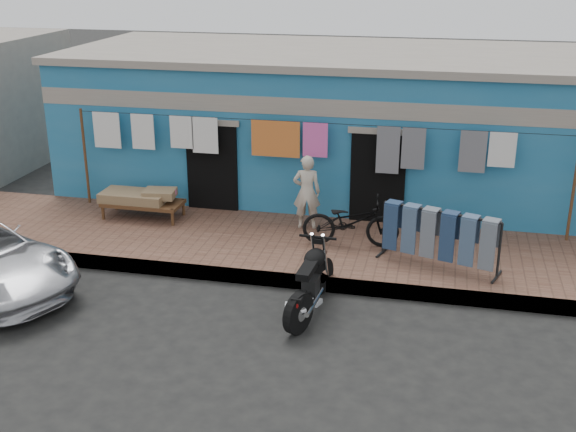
{
  "coord_description": "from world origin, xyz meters",
  "views": [
    {
      "loc": [
        2.57,
        -9.48,
        5.52
      ],
      "look_at": [
        0.0,
        2.0,
        1.15
      ],
      "focal_mm": 45.0,
      "sensor_mm": 36.0,
      "label": 1
    }
  ],
  "objects_px": {
    "charpoy": "(143,204)",
    "jeans_rack": "(439,237)",
    "bicycle": "(351,216)",
    "motorcycle": "(310,280)",
    "seated_person": "(307,192)"
  },
  "relations": [
    {
      "from": "motorcycle",
      "to": "jeans_rack",
      "type": "relative_size",
      "value": 0.8
    },
    {
      "from": "bicycle",
      "to": "jeans_rack",
      "type": "distance_m",
      "value": 1.74
    },
    {
      "from": "seated_person",
      "to": "charpoy",
      "type": "distance_m",
      "value": 3.47
    },
    {
      "from": "charpoy",
      "to": "jeans_rack",
      "type": "distance_m",
      "value": 6.17
    },
    {
      "from": "jeans_rack",
      "to": "bicycle",
      "type": "bearing_deg",
      "value": 160.61
    },
    {
      "from": "bicycle",
      "to": "jeans_rack",
      "type": "xyz_separation_m",
      "value": [
        1.64,
        -0.58,
        -0.05
      ]
    },
    {
      "from": "seated_person",
      "to": "bicycle",
      "type": "relative_size",
      "value": 0.84
    },
    {
      "from": "seated_person",
      "to": "bicycle",
      "type": "height_order",
      "value": "seated_person"
    },
    {
      "from": "motorcycle",
      "to": "charpoy",
      "type": "height_order",
      "value": "motorcycle"
    },
    {
      "from": "bicycle",
      "to": "jeans_rack",
      "type": "relative_size",
      "value": 0.8
    },
    {
      "from": "charpoy",
      "to": "jeans_rack",
      "type": "height_order",
      "value": "jeans_rack"
    },
    {
      "from": "seated_person",
      "to": "jeans_rack",
      "type": "bearing_deg",
      "value": 144.5
    },
    {
      "from": "charpoy",
      "to": "jeans_rack",
      "type": "xyz_separation_m",
      "value": [
        6.06,
        -1.14,
        0.24
      ]
    },
    {
      "from": "bicycle",
      "to": "charpoy",
      "type": "height_order",
      "value": "bicycle"
    },
    {
      "from": "motorcycle",
      "to": "bicycle",
      "type": "bearing_deg",
      "value": 85.64
    }
  ]
}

